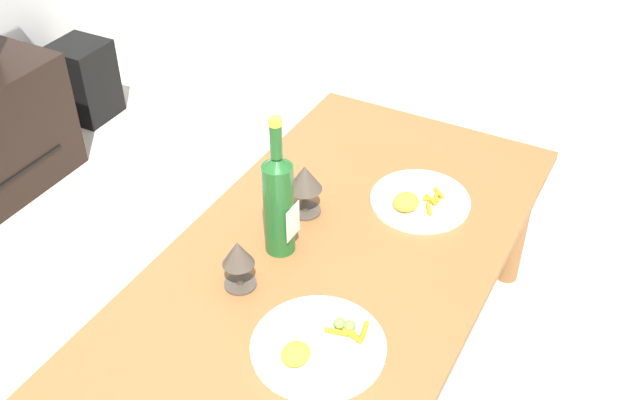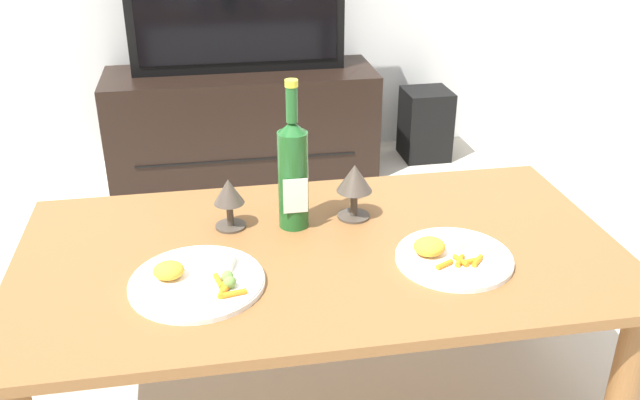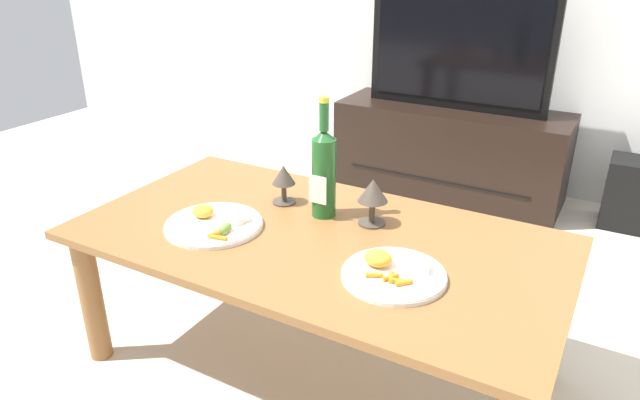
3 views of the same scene
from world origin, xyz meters
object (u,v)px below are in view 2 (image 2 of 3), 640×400
Objects in this scene: floor_speaker at (425,124)px; dinner_plate_right at (452,256)px; dining_table at (321,274)px; goblet_left at (229,195)px; dinner_plate_left at (197,280)px; tv_screen at (236,2)px; wine_bottle at (293,171)px; goblet_right at (354,181)px; tv_stand at (243,123)px.

floor_speaker is 1.24× the size of dinner_plate_right.
goblet_left is at bearing 144.73° from dining_table.
tv_screen is at bearing 82.92° from dinner_plate_left.
tv_screen reaches higher than wine_bottle.
dining_table is at bearing -35.27° from goblet_left.
dining_table is 0.25m from goblet_right.
dinner_plate_right is at bearing -20.56° from dining_table.
goblet_left is at bearing 180.00° from goblet_right.
tv_stand is at bearing 97.66° from goblet_right.
tv_screen reaches higher than goblet_right.
goblet_right is (0.15, 0.02, -0.05)m from wine_bottle.
goblet_left is (-0.15, 0.02, -0.06)m from wine_bottle.
dinner_plate_right is (0.17, -0.25, -0.09)m from goblet_right.
floor_speaker is 1.73m from wine_bottle.
goblet_right is (0.19, -1.41, -0.19)m from tv_screen.
floor_speaker is 1.79m from goblet_left.
tv_screen reaches higher than dinner_plate_right.
wine_bottle reaches higher than dinner_plate_right.
tv_screen is at bearing 97.68° from goblet_right.
goblet_left is at bearing 173.82° from wine_bottle.
tv_stand is 4.42× the size of dinner_plate_right.
dinner_plate_left is at bearing -123.08° from floor_speaker.
dinner_plate_right is (0.28, -0.11, 0.08)m from dining_table.
floor_speaker is 1.14× the size of dinner_plate_left.
goblet_left is 0.90× the size of goblet_right.
dinner_plate_left reaches higher than dining_table.
goblet_left is 0.31m from goblet_right.
floor_speaker is at bearing 2.02° from tv_stand.
goblet_left is (-0.20, 0.14, 0.16)m from dining_table.
dinner_plate_left is (-1.07, -1.69, 0.31)m from floor_speaker.
dinner_plate_right is at bearing -77.68° from tv_screen.
tv_screen is 7.03× the size of goblet_left.
floor_speaker is 1.79m from dinner_plate_right.
floor_speaker is 0.89× the size of wine_bottle.
tv_screen is 1.05m from floor_speaker.
dinner_plate_right is (0.33, -0.23, -0.13)m from wine_bottle.
goblet_right is at bearing 52.24° from dining_table.
wine_bottle reaches higher than floor_speaker.
floor_speaker is at bearing 2.18° from tv_screen.
tv_stand is at bearing 85.11° from goblet_left.
dining_table is at bearing -127.76° from goblet_right.
wine_bottle reaches higher than goblet_right.
dining_table is 0.26m from wine_bottle.
wine_bottle is 2.58× the size of goblet_right.
goblet_right is at bearing -82.34° from tv_stand.
tv_screen is at bearing 91.39° from wine_bottle.
goblet_left is (-0.12, -1.41, 0.32)m from tv_stand.
goblet_left is at bearing -125.09° from floor_speaker.
tv_screen is 1.43m from goblet_left.
tv_stand is 3.55× the size of floor_speaker.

